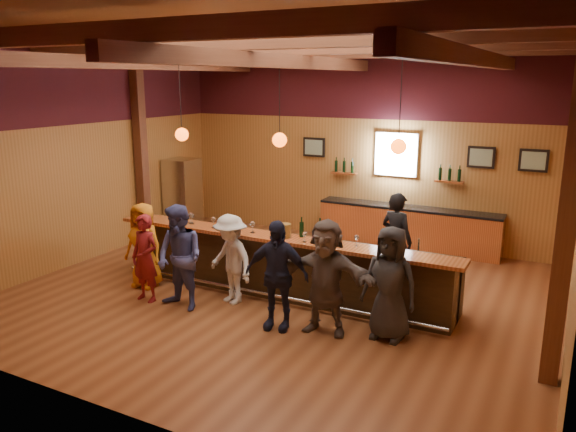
{
  "coord_description": "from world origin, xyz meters",
  "views": [
    {
      "loc": [
        4.38,
        -8.12,
        3.68
      ],
      "look_at": [
        0.0,
        0.3,
        1.35
      ],
      "focal_mm": 35.0,
      "sensor_mm": 36.0,
      "label": 1
    }
  ],
  "objects_px": {
    "customer_brown": "(326,277)",
    "ice_bucket": "(284,231)",
    "customer_denim": "(180,258)",
    "customer_white": "(231,259)",
    "bartender": "(396,240)",
    "stainless_fridge": "(183,196)",
    "customer_navy": "(277,275)",
    "bottle_a": "(302,229)",
    "bar_counter": "(285,264)",
    "back_bar_cabinet": "(408,228)",
    "customer_redvest": "(145,258)",
    "customer_orange": "(144,245)",
    "customer_dark": "(390,283)"
  },
  "relations": [
    {
      "from": "customer_brown",
      "to": "ice_bucket",
      "type": "bearing_deg",
      "value": 139.7
    },
    {
      "from": "customer_denim",
      "to": "ice_bucket",
      "type": "bearing_deg",
      "value": 48.01
    },
    {
      "from": "customer_white",
      "to": "ice_bucket",
      "type": "bearing_deg",
      "value": 53.76
    },
    {
      "from": "bartender",
      "to": "stainless_fridge",
      "type": "bearing_deg",
      "value": 7.03
    },
    {
      "from": "customer_navy",
      "to": "bottle_a",
      "type": "height_order",
      "value": "customer_navy"
    },
    {
      "from": "bar_counter",
      "to": "bartender",
      "type": "relative_size",
      "value": 3.63
    },
    {
      "from": "back_bar_cabinet",
      "to": "customer_redvest",
      "type": "distance_m",
      "value": 5.88
    },
    {
      "from": "customer_white",
      "to": "customer_brown",
      "type": "distance_m",
      "value": 1.89
    },
    {
      "from": "back_bar_cabinet",
      "to": "bartender",
      "type": "height_order",
      "value": "bartender"
    },
    {
      "from": "back_bar_cabinet",
      "to": "customer_orange",
      "type": "bearing_deg",
      "value": -128.54
    },
    {
      "from": "back_bar_cabinet",
      "to": "bottle_a",
      "type": "xyz_separation_m",
      "value": [
        -0.78,
        -3.74,
        0.77
      ]
    },
    {
      "from": "stainless_fridge",
      "to": "customer_redvest",
      "type": "relative_size",
      "value": 1.2
    },
    {
      "from": "bar_counter",
      "to": "customer_dark",
      "type": "bearing_deg",
      "value": -22.55
    },
    {
      "from": "ice_bucket",
      "to": "customer_orange",
      "type": "bearing_deg",
      "value": -167.44
    },
    {
      "from": "customer_brown",
      "to": "customer_white",
      "type": "bearing_deg",
      "value": 166.31
    },
    {
      "from": "customer_denim",
      "to": "bottle_a",
      "type": "distance_m",
      "value": 2.04
    },
    {
      "from": "customer_dark",
      "to": "back_bar_cabinet",
      "type": "bearing_deg",
      "value": 106.25
    },
    {
      "from": "customer_white",
      "to": "bartender",
      "type": "height_order",
      "value": "bartender"
    },
    {
      "from": "customer_orange",
      "to": "customer_white",
      "type": "bearing_deg",
      "value": 0.22
    },
    {
      "from": "customer_navy",
      "to": "customer_brown",
      "type": "xyz_separation_m",
      "value": [
        0.71,
        0.2,
        0.02
      ]
    },
    {
      "from": "customer_dark",
      "to": "bottle_a",
      "type": "height_order",
      "value": "customer_dark"
    },
    {
      "from": "customer_redvest",
      "to": "customer_brown",
      "type": "relative_size",
      "value": 0.87
    },
    {
      "from": "bar_counter",
      "to": "customer_orange",
      "type": "height_order",
      "value": "customer_orange"
    },
    {
      "from": "back_bar_cabinet",
      "to": "customer_dark",
      "type": "distance_m",
      "value": 4.59
    },
    {
      "from": "bar_counter",
      "to": "bottle_a",
      "type": "bearing_deg",
      "value": -22.79
    },
    {
      "from": "customer_redvest",
      "to": "customer_white",
      "type": "relative_size",
      "value": 0.98
    },
    {
      "from": "customer_dark",
      "to": "bottle_a",
      "type": "xyz_separation_m",
      "value": [
        -1.77,
        0.73,
        0.41
      ]
    },
    {
      "from": "customer_redvest",
      "to": "customer_dark",
      "type": "height_order",
      "value": "customer_dark"
    },
    {
      "from": "customer_redvest",
      "to": "customer_brown",
      "type": "height_order",
      "value": "customer_brown"
    },
    {
      "from": "stainless_fridge",
      "to": "customer_brown",
      "type": "height_order",
      "value": "stainless_fridge"
    },
    {
      "from": "customer_white",
      "to": "bartender",
      "type": "xyz_separation_m",
      "value": [
        2.21,
        2.02,
        0.11
      ]
    },
    {
      "from": "customer_redvest",
      "to": "customer_white",
      "type": "bearing_deg",
      "value": 28.25
    },
    {
      "from": "back_bar_cabinet",
      "to": "customer_white",
      "type": "xyz_separation_m",
      "value": [
        -1.76,
        -4.41,
        0.29
      ]
    },
    {
      "from": "customer_navy",
      "to": "customer_dark",
      "type": "relative_size",
      "value": 1.0
    },
    {
      "from": "customer_white",
      "to": "stainless_fridge",
      "type": "bearing_deg",
      "value": 157.25
    },
    {
      "from": "customer_dark",
      "to": "bottle_a",
      "type": "relative_size",
      "value": 4.93
    },
    {
      "from": "back_bar_cabinet",
      "to": "ice_bucket",
      "type": "distance_m",
      "value": 4.11
    },
    {
      "from": "customer_denim",
      "to": "bartender",
      "type": "xyz_separation_m",
      "value": [
        2.8,
        2.61,
        0.0
      ]
    },
    {
      "from": "bar_counter",
      "to": "customer_orange",
      "type": "bearing_deg",
      "value": -159.17
    },
    {
      "from": "stainless_fridge",
      "to": "bottle_a",
      "type": "height_order",
      "value": "stainless_fridge"
    },
    {
      "from": "customer_orange",
      "to": "bartender",
      "type": "distance_m",
      "value": 4.53
    },
    {
      "from": "customer_orange",
      "to": "customer_navy",
      "type": "relative_size",
      "value": 0.92
    },
    {
      "from": "back_bar_cabinet",
      "to": "customer_white",
      "type": "relative_size",
      "value": 2.63
    },
    {
      "from": "customer_denim",
      "to": "customer_dark",
      "type": "distance_m",
      "value": 3.38
    },
    {
      "from": "back_bar_cabinet",
      "to": "bartender",
      "type": "xyz_separation_m",
      "value": [
        0.45,
        -2.38,
        0.39
      ]
    },
    {
      "from": "customer_dark",
      "to": "ice_bucket",
      "type": "height_order",
      "value": "customer_dark"
    },
    {
      "from": "customer_orange",
      "to": "ice_bucket",
      "type": "distance_m",
      "value": 2.66
    },
    {
      "from": "customer_redvest",
      "to": "customer_navy",
      "type": "xyz_separation_m",
      "value": [
        2.48,
        0.07,
        0.09
      ]
    },
    {
      "from": "back_bar_cabinet",
      "to": "bottle_a",
      "type": "bearing_deg",
      "value": -101.76
    },
    {
      "from": "customer_orange",
      "to": "customer_dark",
      "type": "xyz_separation_m",
      "value": [
        4.56,
        0.0,
        0.06
      ]
    }
  ]
}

